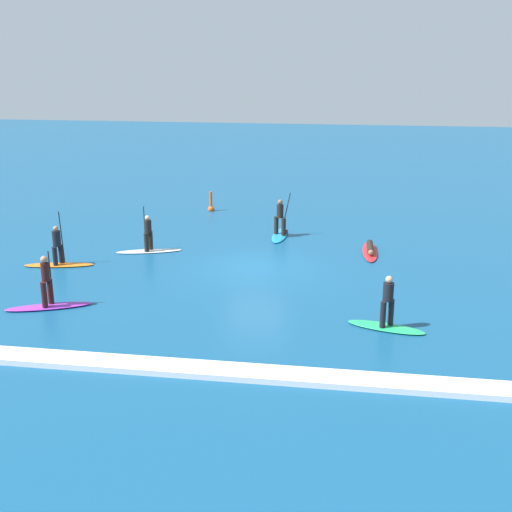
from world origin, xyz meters
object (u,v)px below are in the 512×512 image
Objects in this scene: surfer_on_blue_board at (280,227)px; surfer_on_orange_board at (58,255)px; marker_buoy at (211,207)px; surfer_on_purple_board at (48,296)px; surfer_on_red_board at (370,250)px; surfer_on_white_board at (148,242)px; surfer_on_green_board at (387,315)px.

surfer_on_orange_board reaches higher than surfer_on_blue_board.
surfer_on_purple_board is at bearing -98.80° from marker_buoy.
surfer_on_red_board is 4.91m from surfer_on_blue_board.
marker_buoy is at bearing 44.30° from surfer_on_blue_board.
surfer_on_white_board is at bearing 56.84° from surfer_on_purple_board.
surfer_on_purple_board is at bearing -54.01° from surfer_on_red_board.
surfer_on_orange_board is at bearing -110.75° from marker_buoy.
marker_buoy is (-8.96, 7.06, 0.12)m from surfer_on_red_board.
surfer_on_orange_board reaches higher than surfer_on_red_board.
surfer_on_white_board is at bearing -83.14° from surfer_on_red_board.
surfer_on_white_board is 6.65m from surfer_on_blue_board.
surfer_on_blue_board is at bearing -117.55° from surfer_on_red_board.
marker_buoy is at bearing -129.47° from surfer_on_red_board.
surfer_on_blue_board is 0.94× the size of surfer_on_purple_board.
surfer_on_purple_board reaches higher than surfer_on_green_board.
surfer_on_white_board is 8.55m from marker_buoy.
marker_buoy is (1.03, 8.48, -0.23)m from surfer_on_white_board.
surfer_on_purple_board is 15.90m from marker_buoy.
marker_buoy is at bearing -43.79° from surfer_on_green_board.
surfer_on_white_board is at bearing 27.89° from surfer_on_orange_board.
marker_buoy is at bearing 59.01° from surfer_on_purple_board.
surfer_on_green_board is at bearing -154.91° from surfer_on_blue_board.
surfer_on_green_board is at bearing 127.22° from surfer_on_white_board.
surfer_on_purple_board is (-1.40, -7.23, -0.02)m from surfer_on_white_board.
surfer_on_green_board is at bearing -59.24° from marker_buoy.
marker_buoy is at bearing 57.90° from surfer_on_orange_board.
marker_buoy is at bearing -114.77° from surfer_on_white_board.
surfer_on_blue_board is 1.05× the size of surfer_on_green_board.
surfer_on_red_board is 1.09× the size of surfer_on_orange_board.
surfer_on_orange_board is at bearing 88.49° from surfer_on_purple_board.
surfer_on_white_board is at bearing -96.94° from marker_buoy.
surfer_on_orange_board is (-3.16, -2.58, -0.00)m from surfer_on_white_board.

